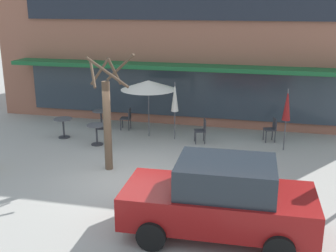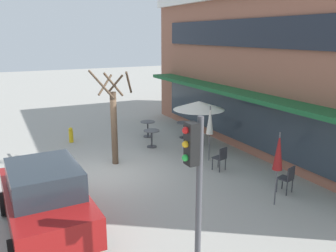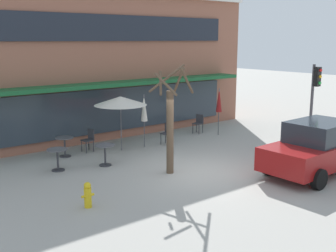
# 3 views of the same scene
# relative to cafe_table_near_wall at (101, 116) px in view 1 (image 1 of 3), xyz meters

# --- Properties ---
(ground_plane) EXTENTS (80.00, 80.00, 0.00)m
(ground_plane) POSITION_rel_cafe_table_near_wall_xyz_m (2.82, -4.69, -0.52)
(ground_plane) COLOR #9E9B93
(building_facade) EXTENTS (16.17, 9.10, 6.78)m
(building_facade) POSITION_rel_cafe_table_near_wall_xyz_m (2.82, 5.27, 2.88)
(building_facade) COLOR #935B47
(building_facade) RESTS_ON ground
(cafe_table_near_wall) EXTENTS (0.70, 0.70, 0.76)m
(cafe_table_near_wall) POSITION_rel_cafe_table_near_wall_xyz_m (0.00, 0.00, 0.00)
(cafe_table_near_wall) COLOR #333338
(cafe_table_near_wall) RESTS_ON ground
(cafe_table_streetside) EXTENTS (0.70, 0.70, 0.76)m
(cafe_table_streetside) POSITION_rel_cafe_table_near_wall_xyz_m (-0.95, -1.48, 0.00)
(cafe_table_streetside) COLOR #333338
(cafe_table_streetside) RESTS_ON ground
(cafe_table_by_tree) EXTENTS (0.70, 0.70, 0.76)m
(cafe_table_by_tree) POSITION_rel_cafe_table_near_wall_xyz_m (0.62, -1.96, 0.00)
(cafe_table_by_tree) COLOR #333338
(cafe_table_by_tree) RESTS_ON ground
(patio_umbrella_green_folded) EXTENTS (0.28, 0.28, 2.20)m
(patio_umbrella_green_folded) POSITION_rel_cafe_table_near_wall_xyz_m (7.26, -0.98, 1.11)
(patio_umbrella_green_folded) COLOR #4C4C51
(patio_umbrella_green_folded) RESTS_ON ground
(patio_umbrella_cream_folded) EXTENTS (0.28, 0.28, 2.20)m
(patio_umbrella_cream_folded) POSITION_rel_cafe_table_near_wall_xyz_m (3.25, -0.66, 1.11)
(patio_umbrella_cream_folded) COLOR #4C4C51
(patio_umbrella_cream_folded) RESTS_ON ground
(patio_umbrella_corner_open) EXTENTS (2.10, 2.10, 2.20)m
(patio_umbrella_corner_open) POSITION_rel_cafe_table_near_wall_xyz_m (2.20, -0.54, 1.51)
(patio_umbrella_corner_open) COLOR #4C4C51
(patio_umbrella_corner_open) RESTS_ON ground
(cafe_chair_0) EXTENTS (0.50, 0.50, 0.89)m
(cafe_chair_0) POSITION_rel_cafe_table_near_wall_xyz_m (6.82, -0.08, 0.01)
(cafe_chair_0) COLOR #333338
(cafe_chair_0) RESTS_ON ground
(cafe_chair_1) EXTENTS (0.50, 0.50, 0.89)m
(cafe_chair_1) POSITION_rel_cafe_table_near_wall_xyz_m (4.32, -0.85, 0.01)
(cafe_chair_1) COLOR #333338
(cafe_chair_1) RESTS_ON ground
(cafe_chair_2) EXTENTS (0.44, 0.44, 0.89)m
(cafe_chair_2) POSITION_rel_cafe_table_near_wall_xyz_m (1.09, 0.12, 0.01)
(cafe_chair_2) COLOR #333338
(cafe_chair_2) RESTS_ON ground
(parked_sedan) EXTENTS (4.26, 2.13, 1.76)m
(parked_sedan) POSITION_rel_cafe_table_near_wall_xyz_m (5.72, -7.11, 0.36)
(parked_sedan) COLOR maroon
(parked_sedan) RESTS_ON ground
(street_tree) EXTENTS (1.40, 1.69, 3.60)m
(street_tree) POSITION_rel_cafe_table_near_wall_xyz_m (1.92, -4.06, 1.20)
(street_tree) COLOR brown
(street_tree) RESTS_ON ground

